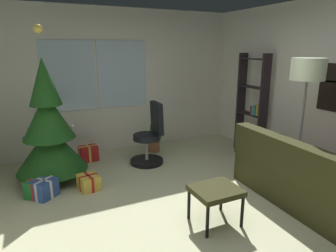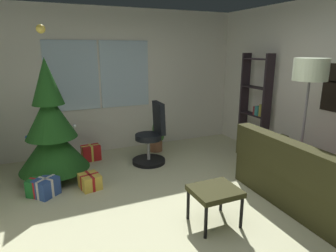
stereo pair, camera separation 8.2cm
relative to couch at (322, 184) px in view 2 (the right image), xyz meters
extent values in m
cube|color=beige|center=(-1.65, 0.35, -0.35)|extent=(4.70, 5.57, 0.10)
cube|color=silver|center=(-1.65, 3.19, 1.00)|extent=(4.70, 0.10, 2.60)
cube|color=silver|center=(-2.47, 3.13, 1.13)|extent=(0.90, 0.03, 1.20)
cube|color=silver|center=(-1.53, 3.13, 1.13)|extent=(0.90, 0.03, 1.20)
cube|color=black|center=(0.69, 0.57, 1.27)|extent=(0.02, 0.28, 0.26)
cube|color=black|center=(0.69, 0.52, 0.95)|extent=(0.02, 0.39, 0.42)
cube|color=#302F17|center=(-0.09, 0.10, -0.09)|extent=(0.89, 1.96, 0.42)
cube|color=#302F17|center=(-0.42, 0.11, 0.33)|extent=(0.28, 1.94, 0.44)
cube|color=#302F17|center=(-0.05, 0.99, 0.22)|extent=(0.82, 0.17, 0.20)
cube|color=#B1211E|center=(-0.29, 0.21, 0.29)|extent=(0.24, 0.41, 0.42)
cube|color=beige|center=(-0.28, 0.50, 0.29)|extent=(0.19, 0.41, 0.41)
cube|color=#A32E33|center=(-0.28, 0.67, 0.29)|extent=(0.21, 0.42, 0.41)
cube|color=#302F17|center=(-1.39, 0.23, 0.09)|extent=(0.50, 0.44, 0.06)
cylinder|color=black|center=(-1.61, 0.03, -0.12)|extent=(0.04, 0.04, 0.36)
cylinder|color=black|center=(-1.17, 0.03, -0.12)|extent=(0.04, 0.04, 0.36)
cylinder|color=black|center=(-1.61, 0.42, -0.12)|extent=(0.04, 0.04, 0.36)
cylinder|color=black|center=(-1.17, 0.42, -0.12)|extent=(0.04, 0.04, 0.36)
cylinder|color=#4C331E|center=(-2.91, 2.19, -0.22)|extent=(0.12, 0.12, 0.16)
cone|color=#1A4918|center=(-2.91, 2.19, 0.19)|extent=(1.00, 1.00, 0.65)
cone|color=#1A4918|center=(-2.91, 2.19, 0.67)|extent=(0.72, 0.72, 0.65)
cone|color=#1A4918|center=(-2.91, 2.19, 1.16)|extent=(0.44, 0.44, 0.65)
sphere|color=red|center=(-2.83, 2.35, 1.04)|extent=(0.06, 0.06, 0.06)
sphere|color=gold|center=(-2.85, 2.33, 1.16)|extent=(0.07, 0.07, 0.07)
sphere|color=silver|center=(-2.59, 2.20, 0.48)|extent=(0.06, 0.06, 0.06)
sphere|color=blue|center=(-3.25, 2.30, 0.35)|extent=(0.05, 0.05, 0.05)
sphere|color=#F2D14C|center=(-2.91, 2.19, 1.84)|extent=(0.12, 0.12, 0.12)
cube|color=red|center=(-2.30, 2.73, -0.17)|extent=(0.32, 0.22, 0.27)
cube|color=#EAD84C|center=(-2.30, 2.73, -0.17)|extent=(0.32, 0.06, 0.27)
cube|color=#EAD84C|center=(-2.30, 2.73, -0.17)|extent=(0.05, 0.21, 0.27)
cube|color=#1E722D|center=(-3.14, 1.72, -0.19)|extent=(0.37, 0.36, 0.23)
cube|color=red|center=(-3.14, 1.72, -0.19)|extent=(0.25, 0.20, 0.24)
cube|color=red|center=(-3.14, 1.72, -0.19)|extent=(0.18, 0.23, 0.24)
cube|color=gold|center=(-2.50, 1.65, -0.20)|extent=(0.31, 0.34, 0.20)
cube|color=#B21919|center=(-2.50, 1.65, -0.20)|extent=(0.26, 0.09, 0.21)
cube|color=#B21919|center=(-2.50, 1.65, -0.20)|extent=(0.09, 0.30, 0.21)
cube|color=#2D4C99|center=(-3.06, 1.66, -0.18)|extent=(0.37, 0.36, 0.25)
cube|color=silver|center=(-3.06, 1.66, -0.18)|extent=(0.25, 0.22, 0.25)
cube|color=silver|center=(-3.06, 1.66, -0.18)|extent=(0.18, 0.20, 0.25)
cylinder|color=black|center=(-1.43, 2.20, -0.27)|extent=(0.56, 0.56, 0.06)
cylinder|color=#B2B2B7|center=(-1.43, 2.20, -0.04)|extent=(0.05, 0.05, 0.40)
cylinder|color=black|center=(-1.43, 2.20, 0.16)|extent=(0.44, 0.44, 0.09)
cube|color=black|center=(-1.24, 2.19, 0.47)|extent=(0.12, 0.40, 0.53)
cube|color=black|center=(0.48, 1.57, 0.61)|extent=(0.18, 0.04, 1.82)
cube|color=black|center=(0.48, 2.17, 0.61)|extent=(0.18, 0.04, 1.82)
cube|color=black|center=(0.48, 1.87, -0.05)|extent=(0.18, 0.56, 0.02)
cube|color=black|center=(0.48, 1.87, 0.44)|extent=(0.18, 0.56, 0.02)
cube|color=black|center=(0.48, 1.87, 0.93)|extent=(0.18, 0.56, 0.02)
cube|color=black|center=(0.48, 1.87, 1.42)|extent=(0.18, 0.56, 0.02)
cube|color=maroon|center=(0.49, 1.66, 0.04)|extent=(0.17, 0.06, 0.15)
cube|color=navy|center=(0.50, 1.72, 0.03)|extent=(0.16, 0.05, 0.14)
cube|color=beige|center=(0.49, 1.78, 0.07)|extent=(0.16, 0.05, 0.21)
cube|color=#3C6E3D|center=(0.50, 1.85, 0.03)|extent=(0.15, 0.07, 0.14)
cube|color=#833E71|center=(0.49, 1.93, 0.06)|extent=(0.16, 0.08, 0.20)
cube|color=#B56720|center=(0.51, 2.00, 0.06)|extent=(0.13, 0.05, 0.20)
cube|color=#485154|center=(0.49, 2.08, 0.06)|extent=(0.16, 0.07, 0.20)
cube|color=olive|center=(0.50, 1.66, 0.55)|extent=(0.15, 0.06, 0.21)
cube|color=teal|center=(0.49, 1.74, 0.53)|extent=(0.16, 0.08, 0.17)
cube|color=maroon|center=(0.50, 1.81, 0.53)|extent=(0.16, 0.04, 0.15)
cylinder|color=slate|center=(0.12, 0.47, -0.29)|extent=(0.28, 0.28, 0.03)
cylinder|color=slate|center=(0.12, 0.47, 0.46)|extent=(0.03, 0.03, 1.47)
cylinder|color=#E1F2CB|center=(0.12, 0.47, 1.34)|extent=(0.42, 0.42, 0.28)
cylinder|color=#955F42|center=(-1.09, 2.72, -0.21)|extent=(0.25, 0.25, 0.19)
ellipsoid|color=#36762B|center=(-1.03, 2.81, 0.07)|extent=(0.17, 0.22, 0.39)
ellipsoid|color=#36762B|center=(-1.04, 2.83, 0.10)|extent=(0.16, 0.15, 0.43)
ellipsoid|color=#36762B|center=(-1.07, 2.81, 0.02)|extent=(0.18, 0.15, 0.29)
ellipsoid|color=#36762B|center=(-0.98, 2.67, 0.02)|extent=(0.13, 0.19, 0.30)
ellipsoid|color=#36762B|center=(-1.05, 2.86, 0.07)|extent=(0.15, 0.21, 0.38)
camera|label=1|loc=(-3.10, -2.17, 1.59)|focal=31.27mm
camera|label=2|loc=(-3.03, -2.20, 1.59)|focal=31.27mm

